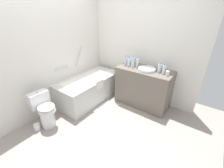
{
  "coord_description": "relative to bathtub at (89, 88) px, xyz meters",
  "views": [
    {
      "loc": [
        -1.56,
        -1.47,
        2.01
      ],
      "look_at": [
        0.66,
        0.16,
        0.59
      ],
      "focal_mm": 23.21,
      "sensor_mm": 36.0,
      "label": 1
    }
  ],
  "objects": [
    {
      "name": "water_bottle_3",
      "position": [
        0.58,
        -1.45,
        0.66
      ],
      "size": [
        0.06,
        0.06,
        0.2
      ],
      "color": "silver",
      "rests_on": "vanity_counter"
    },
    {
      "name": "water_bottle_0",
      "position": [
        0.54,
        -0.76,
        0.66
      ],
      "size": [
        0.07,
        0.07,
        0.21
      ],
      "color": "silver",
      "rests_on": "vanity_counter"
    },
    {
      "name": "water_bottle_2",
      "position": [
        0.54,
        -0.86,
        0.69
      ],
      "size": [
        0.07,
        0.07,
        0.26
      ],
      "color": "silver",
      "rests_on": "vanity_counter"
    },
    {
      "name": "water_bottle_4",
      "position": [
        0.56,
        -1.54,
        0.66
      ],
      "size": [
        0.06,
        0.06,
        0.2
      ],
      "color": "silver",
      "rests_on": "vanity_counter"
    },
    {
      "name": "ground_plane",
      "position": [
        -0.62,
        -0.82,
        -0.31
      ],
      "size": [
        3.97,
        3.97,
        0.0
      ],
      "primitive_type": "plane",
      "color": "#9E9389"
    },
    {
      "name": "wall_back_tiled",
      "position": [
        -0.62,
        0.43,
        0.96
      ],
      "size": [
        3.37,
        0.1,
        2.54
      ],
      "primitive_type": "cube",
      "color": "silver",
      "rests_on": "ground_plane"
    },
    {
      "name": "toilet",
      "position": [
        -1.17,
        -0.01,
        0.04
      ],
      "size": [
        0.35,
        0.48,
        0.69
      ],
      "rotation": [
        0.0,
        0.0,
        -1.61
      ],
      "color": "white",
      "rests_on": "ground_plane"
    },
    {
      "name": "vanity_counter",
      "position": [
        0.58,
        -1.14,
        0.13
      ],
      "size": [
        0.57,
        1.19,
        0.87
      ],
      "primitive_type": "cube",
      "color": "#6B6056",
      "rests_on": "ground_plane"
    },
    {
      "name": "sink_faucet",
      "position": [
        0.75,
        -1.2,
        0.59
      ],
      "size": [
        0.13,
        0.15,
        0.06
      ],
      "color": "#BCBCC1",
      "rests_on": "vanity_counter"
    },
    {
      "name": "bathtub",
      "position": [
        0.0,
        0.0,
        0.0
      ],
      "size": [
        1.58,
        0.76,
        1.24
      ],
      "color": "silver",
      "rests_on": "ground_plane"
    },
    {
      "name": "sink_basin",
      "position": [
        0.54,
        -1.2,
        0.59
      ],
      "size": [
        0.36,
        0.36,
        0.05
      ],
      "primitive_type": "cylinder",
      "color": "white",
      "rests_on": "vanity_counter"
    },
    {
      "name": "water_bottle_1",
      "position": [
        0.54,
        -0.67,
        0.67
      ],
      "size": [
        0.06,
        0.06,
        0.23
      ],
      "color": "silver",
      "rests_on": "vanity_counter"
    },
    {
      "name": "bath_mat",
      "position": [
        -0.09,
        -0.59,
        -0.3
      ],
      "size": [
        0.56,
        0.34,
        0.01
      ],
      "primitive_type": "cube",
      "color": "white",
      "rests_on": "ground_plane"
    },
    {
      "name": "drinking_glass_0",
      "position": [
        0.53,
        -1.63,
        0.61
      ],
      "size": [
        0.07,
        0.07,
        0.09
      ],
      "primitive_type": "cylinder",
      "color": "white",
      "rests_on": "vanity_counter"
    },
    {
      "name": "wall_right_mirror",
      "position": [
        0.92,
        -0.82,
        0.96
      ],
      "size": [
        0.1,
        2.8,
        2.54
      ],
      "primitive_type": "cube",
      "color": "silver",
      "rests_on": "ground_plane"
    },
    {
      "name": "water_bottle_5",
      "position": [
        0.58,
        -0.95,
        0.67
      ],
      "size": [
        0.06,
        0.06,
        0.23
      ],
      "color": "silver",
      "rests_on": "vanity_counter"
    },
    {
      "name": "toilet_paper_roll",
      "position": [
        -1.36,
        0.05,
        -0.25
      ],
      "size": [
        0.11,
        0.11,
        0.12
      ],
      "primitive_type": "cylinder",
      "color": "white",
      "rests_on": "ground_plane"
    }
  ]
}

